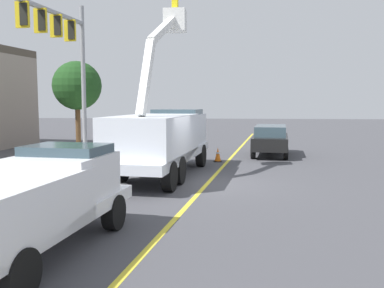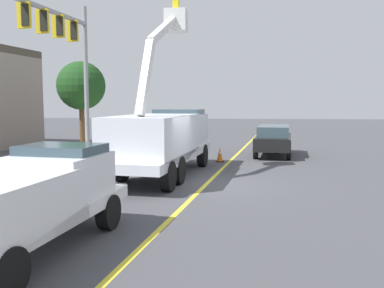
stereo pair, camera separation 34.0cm
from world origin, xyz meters
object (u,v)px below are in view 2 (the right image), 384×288
utility_bucket_truck (163,136)px  traffic_cone_mid_front (220,155)px  service_pickup_truck (24,199)px  passing_minivan (274,138)px  traffic_signal_mast (66,48)px

utility_bucket_truck → traffic_cone_mid_front: utility_bucket_truck is taller
service_pickup_truck → passing_minivan: service_pickup_truck is taller
traffic_signal_mast → utility_bucket_truck: bearing=-111.8°
traffic_signal_mast → service_pickup_truck: bearing=-161.4°
traffic_cone_mid_front → traffic_signal_mast: size_ratio=0.09×
service_pickup_truck → traffic_signal_mast: traffic_signal_mast is taller
service_pickup_truck → traffic_cone_mid_front: (13.35, -3.28, -0.76)m
utility_bucket_truck → service_pickup_truck: (-9.18, 1.11, -0.50)m
utility_bucket_truck → passing_minivan: 8.67m
passing_minivan → traffic_cone_mid_front: 4.10m
service_pickup_truck → traffic_cone_mid_front: 13.77m
traffic_cone_mid_front → utility_bucket_truck: bearing=152.5°
utility_bucket_truck → service_pickup_truck: utility_bucket_truck is taller
utility_bucket_truck → traffic_cone_mid_front: (4.17, -2.17, -1.26)m
utility_bucket_truck → traffic_signal_mast: traffic_signal_mast is taller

